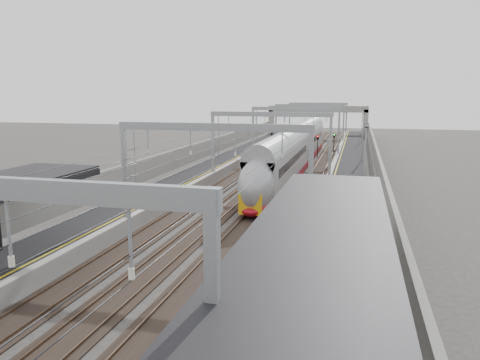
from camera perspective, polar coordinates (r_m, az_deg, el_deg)
The scene contains 12 objects.
platform_left at distance 55.02m, azimuth -4.03°, elevation 1.06°, with size 4.00×120.00×1.00m, color black.
platform_right at distance 52.32m, azimuth 12.86°, elevation 0.34°, with size 4.00×120.00×1.00m, color black.
tracks at distance 53.16m, azimuth 4.20°, elevation 0.24°, with size 11.40×140.00×0.20m.
overhead_line at distance 58.95m, azimuth 5.41°, elevation 7.19°, with size 13.00×140.00×6.60m.
canopy_right at distance 10.51m, azimuth 7.62°, elevation -13.90°, with size 4.40×30.00×4.24m.
overbridge at distance 107.01m, azimuth 9.45°, elevation 8.07°, with size 22.00×2.20×6.90m.
wall_left at distance 55.93m, azimuth -7.16°, elevation 2.30°, with size 0.30×120.00×3.20m, color gray.
wall_right at distance 52.18m, azimuth 16.42°, elevation 1.37°, with size 0.30×120.00×3.20m, color gray.
train at distance 57.64m, azimuth 6.59°, elevation 3.13°, with size 2.81×51.26×4.44m.
signal_green at distance 79.68m, azimuth 3.88°, elevation 5.34°, with size 0.32×0.32×3.48m.
signal_red_near at distance 70.94m, azimuth 9.45°, elevation 4.61°, with size 0.32×0.32×3.48m.
signal_red_far at distance 74.75m, azimuth 11.40°, elevation 4.83°, with size 0.32×0.32×3.48m.
Camera 1 is at (9.04, -6.55, 9.40)m, focal length 35.00 mm.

